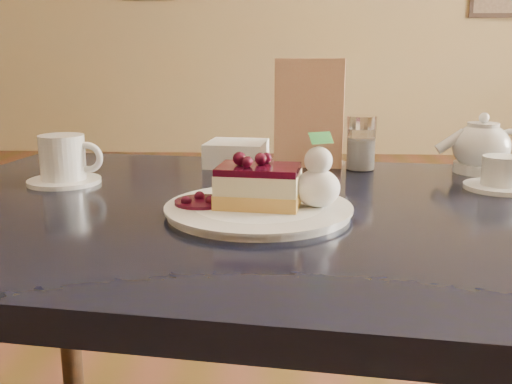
# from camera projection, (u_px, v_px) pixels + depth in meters

# --- Properties ---
(main_table) EXTENTS (1.30, 0.95, 0.76)m
(main_table) POSITION_uv_depth(u_px,v_px,m) (264.00, 253.00, 0.92)
(main_table) COLOR black
(main_table) RESTS_ON ground
(dessert_plate) EXTENTS (0.27, 0.27, 0.01)m
(dessert_plate) POSITION_uv_depth(u_px,v_px,m) (259.00, 210.00, 0.85)
(dessert_plate) COLOR white
(dessert_plate) RESTS_ON main_table
(cheesecake_slice) EXTENTS (0.13, 0.10, 0.06)m
(cheesecake_slice) POSITION_uv_depth(u_px,v_px,m) (259.00, 186.00, 0.84)
(cheesecake_slice) COLOR #E59B56
(cheesecake_slice) RESTS_ON dessert_plate
(whipped_cream) EXTENTS (0.07, 0.07, 0.06)m
(whipped_cream) POSITION_uv_depth(u_px,v_px,m) (318.00, 188.00, 0.83)
(whipped_cream) COLOR white
(whipped_cream) RESTS_ON dessert_plate
(berry_sauce) EXTENTS (0.08, 0.08, 0.01)m
(berry_sauce) POSITION_uv_depth(u_px,v_px,m) (201.00, 202.00, 0.85)
(berry_sauce) COLOR #4C0421
(berry_sauce) RESTS_ON dessert_plate
(coffee_set) EXTENTS (0.14, 0.13, 0.09)m
(coffee_set) POSITION_uv_depth(u_px,v_px,m) (64.00, 162.00, 1.04)
(coffee_set) COLOR white
(coffee_set) RESTS_ON main_table
(tea_set) EXTENTS (0.16, 0.26, 0.11)m
(tea_set) POSITION_uv_depth(u_px,v_px,m) (484.00, 154.00, 1.10)
(tea_set) COLOR white
(tea_set) RESTS_ON main_table
(menu_card) EXTENTS (0.14, 0.05, 0.22)m
(menu_card) POSITION_uv_depth(u_px,v_px,m) (309.00, 114.00, 1.18)
(menu_card) COLOR #FFDEA4
(menu_card) RESTS_ON main_table
(sugar_shaker) EXTENTS (0.06, 0.06, 0.11)m
(sugar_shaker) POSITION_uv_depth(u_px,v_px,m) (361.00, 143.00, 1.15)
(sugar_shaker) COLOR white
(sugar_shaker) RESTS_ON main_table
(napkin_stack) EXTENTS (0.14, 0.14, 0.05)m
(napkin_stack) POSITION_uv_depth(u_px,v_px,m) (237.00, 153.00, 1.21)
(napkin_stack) COLOR white
(napkin_stack) RESTS_ON main_table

